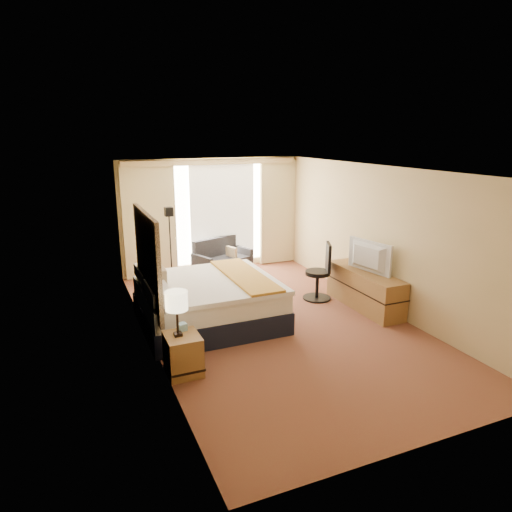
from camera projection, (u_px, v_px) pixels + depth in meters
name	position (u px, v px, depth m)	size (l,w,h in m)	color
floor	(275.00, 322.00, 7.84)	(4.20, 7.00, 0.02)	maroon
ceiling	(277.00, 169.00, 7.16)	(4.20, 7.00, 0.02)	silver
wall_back	(211.00, 215.00, 10.60)	(4.20, 0.02, 2.60)	tan
wall_front	(432.00, 332.00, 4.39)	(4.20, 0.02, 2.60)	tan
wall_left	(147.00, 263.00, 6.70)	(0.02, 7.00, 2.60)	tan
wall_right	(380.00, 238.00, 8.29)	(0.02, 7.00, 2.60)	tan
headboard	(147.00, 261.00, 6.90)	(0.06, 1.85, 1.50)	black
nightstand_left	(183.00, 354.00, 6.13)	(0.45, 0.52, 0.55)	olive
nightstand_right	(149.00, 295.00, 8.35)	(0.45, 0.52, 0.55)	olive
media_dresser	(365.00, 289.00, 8.43)	(0.50, 1.80, 0.70)	olive
window	(222.00, 214.00, 10.67)	(2.30, 0.02, 2.30)	white
curtains	(213.00, 211.00, 10.47)	(4.12, 0.19, 2.56)	beige
bed	(208.00, 301.00, 7.71)	(2.23, 2.04, 1.08)	black
loveseat	(222.00, 262.00, 10.49)	(1.45, 1.10, 0.80)	#531C17
floor_lamp	(170.00, 232.00, 9.21)	(0.22, 0.22, 1.72)	black
desk_chair	(321.00, 274.00, 8.82)	(0.56, 0.56, 1.12)	black
lamp_left	(176.00, 302.00, 5.92)	(0.29, 0.29, 0.62)	black
lamp_right	(146.00, 255.00, 8.10)	(0.31, 0.31, 0.65)	black
tissue_box	(182.00, 327.00, 6.19)	(0.11, 0.11, 0.10)	#81B0C8
telephone	(148.00, 277.00, 8.40)	(0.18, 0.14, 0.07)	black
television	(366.00, 257.00, 8.22)	(0.99, 0.13, 0.57)	black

